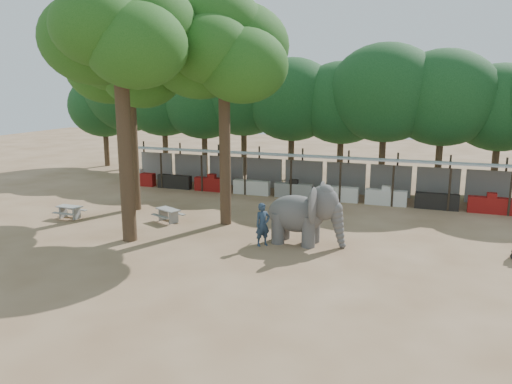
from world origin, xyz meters
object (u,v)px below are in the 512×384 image
(yard_tree_back, at_px, (223,50))
(picnic_table_far, at_px, (168,213))
(yard_tree_left, at_px, (128,60))
(elephant, at_px, (305,214))
(picnic_table_near, at_px, (70,210))
(handler, at_px, (263,225))
(yard_tree_center, at_px, (118,29))

(yard_tree_back, relative_size, picnic_table_far, 6.56)
(yard_tree_back, distance_m, picnic_table_far, 8.61)
(picnic_table_far, bearing_deg, yard_tree_left, 174.23)
(elephant, distance_m, picnic_table_near, 12.76)
(picnic_table_far, bearing_deg, handler, 5.58)
(yard_tree_center, distance_m, handler, 10.30)
(handler, bearing_deg, picnic_table_far, 113.31)
(handler, xyz_separation_m, picnic_table_near, (-11.06, 0.77, -0.52))
(elephant, bearing_deg, yard_tree_back, 159.34)
(yard_tree_left, bearing_deg, handler, -23.02)
(handler, bearing_deg, yard_tree_left, 109.06)
(yard_tree_left, distance_m, yard_tree_center, 5.92)
(yard_tree_back, xyz_separation_m, handler, (3.05, -2.85, -7.59))
(picnic_table_far, bearing_deg, yard_tree_back, 41.43)
(yard_tree_left, bearing_deg, yard_tree_center, -59.04)
(yard_tree_back, height_order, picnic_table_far, yard_tree_back)
(elephant, height_order, picnic_table_far, elephant)
(yard_tree_back, height_order, picnic_table_near, yard_tree_back)
(yard_tree_left, bearing_deg, picnic_table_near, -123.09)
(yard_tree_center, distance_m, picnic_table_near, 10.28)
(picnic_table_near, bearing_deg, yard_tree_left, 57.88)
(handler, xyz_separation_m, picnic_table_far, (-5.85, 1.99, -0.51))
(elephant, bearing_deg, yard_tree_center, -163.35)
(picnic_table_near, bearing_deg, yard_tree_back, 15.53)
(elephant, distance_m, handler, 1.94)
(handler, distance_m, picnic_table_far, 6.20)
(picnic_table_near, height_order, picnic_table_far, picnic_table_far)
(yard_tree_back, height_order, elephant, yard_tree_back)
(yard_tree_back, bearing_deg, picnic_table_near, -165.45)
(yard_tree_left, distance_m, picnic_table_far, 8.60)
(elephant, relative_size, picnic_table_near, 2.66)
(elephant, height_order, handler, elephant)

